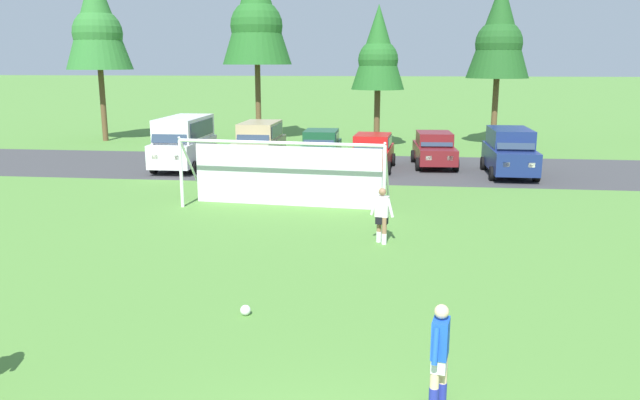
# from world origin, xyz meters

# --- Properties ---
(ground_plane) EXTENTS (400.00, 400.00, 0.00)m
(ground_plane) POSITION_xyz_m (0.00, 15.00, 0.00)
(ground_plane) COLOR #518438
(parking_lot_strip) EXTENTS (52.00, 8.40, 0.01)m
(parking_lot_strip) POSITION_xyz_m (0.00, 23.87, 0.00)
(parking_lot_strip) COLOR #3D3D3F
(parking_lot_strip) RESTS_ON ground
(soccer_ball) EXTENTS (0.22, 0.22, 0.22)m
(soccer_ball) POSITION_xyz_m (-2.44, 5.42, 0.11)
(soccer_ball) COLOR white
(soccer_ball) RESTS_ON ground
(soccer_goal) EXTENTS (7.56, 2.59, 2.57)m
(soccer_goal) POSITION_xyz_m (-3.32, 15.21, 1.29)
(soccer_goal) COLOR white
(soccer_goal) RESTS_ON ground
(player_midfield_center) EXTENTS (0.31, 0.72, 1.64)m
(player_midfield_center) POSITION_xyz_m (1.33, 2.43, 0.82)
(player_midfield_center) COLOR beige
(player_midfield_center) RESTS_ON ground
(player_defender_far) EXTENTS (0.71, 0.36, 1.64)m
(player_defender_far) POSITION_xyz_m (0.26, 11.02, 0.82)
(player_defender_far) COLOR #936B4C
(player_defender_far) RESTS_ON ground
(parked_car_slot_far_left) EXTENTS (2.20, 4.80, 2.52)m
(parked_car_slot_far_left) POSITION_xyz_m (-9.69, 22.76, 1.34)
(parked_car_slot_far_left) COLOR silver
(parked_car_slot_far_left) RESTS_ON ground
(parked_car_slot_left) EXTENTS (2.19, 4.63, 2.16)m
(parked_car_slot_left) POSITION_xyz_m (-6.26, 24.37, 1.11)
(parked_car_slot_left) COLOR tan
(parked_car_slot_left) RESTS_ON ground
(parked_car_slot_center_left) EXTENTS (2.05, 4.21, 1.72)m
(parked_car_slot_center_left) POSITION_xyz_m (-3.19, 25.02, 0.88)
(parked_car_slot_center_left) COLOR #194C2D
(parked_car_slot_center_left) RESTS_ON ground
(parked_car_slot_center) EXTENTS (2.28, 4.32, 1.72)m
(parked_car_slot_center) POSITION_xyz_m (-0.49, 23.49, 0.88)
(parked_car_slot_center) COLOR red
(parked_car_slot_center) RESTS_ON ground
(parked_car_slot_center_right) EXTENTS (2.23, 4.30, 1.72)m
(parked_car_slot_center_right) POSITION_xyz_m (2.56, 24.81, 0.88)
(parked_car_slot_center_right) COLOR maroon
(parked_car_slot_center_right) RESTS_ON ground
(parked_car_slot_right) EXTENTS (2.14, 4.60, 2.16)m
(parked_car_slot_right) POSITION_xyz_m (5.86, 22.74, 1.11)
(parked_car_slot_right) COLOR navy
(parked_car_slot_right) RESTS_ON ground
(tree_left_edge) EXTENTS (4.18, 4.18, 11.16)m
(tree_left_edge) POSITION_xyz_m (-18.56, 32.62, 7.67)
(tree_left_edge) COLOR brown
(tree_left_edge) RESTS_ON ground
(tree_mid_left) EXTENTS (4.47, 4.47, 11.93)m
(tree_mid_left) POSITION_xyz_m (-8.43, 33.96, 8.20)
(tree_mid_left) COLOR brown
(tree_mid_left) RESTS_ON ground
(tree_center_back) EXTENTS (3.17, 3.17, 8.46)m
(tree_center_back) POSITION_xyz_m (-0.52, 31.40, 5.81)
(tree_center_back) COLOR brown
(tree_center_back) RESTS_ON ground
(tree_mid_right) EXTENTS (3.75, 3.75, 10.01)m
(tree_mid_right) POSITION_xyz_m (6.67, 33.02, 6.88)
(tree_mid_right) COLOR brown
(tree_mid_right) RESTS_ON ground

